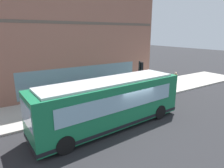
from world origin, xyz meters
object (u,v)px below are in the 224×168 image
Objects in this scene: city_bus_nearside at (110,103)px; pedestrian_by_light_pole at (175,79)px; traffic_light_near_corner at (140,73)px; newspaper_vending_box at (99,93)px; fire_hydrant at (81,98)px; pedestrian_walking_along_curb at (98,97)px.

city_bus_nearside is 5.77× the size of pedestrian_by_light_pole.
newspaper_vending_box is at bearing 52.18° from traffic_light_near_corner.
fire_hydrant is (4.76, -0.02, -1.04)m from city_bus_nearside.
traffic_light_near_corner is at bearing 95.80° from pedestrian_by_light_pole.
pedestrian_walking_along_curb is 2.43m from newspaper_vending_box.
pedestrian_by_light_pole is (-1.54, -10.09, 0.66)m from fire_hydrant.
newspaper_vending_box reaches higher than fire_hydrant.
traffic_light_near_corner is 5.56m from pedestrian_by_light_pole.
traffic_light_near_corner reaches higher than pedestrian_walking_along_curb.
fire_hydrant is 0.42× the size of pedestrian_by_light_pole.
pedestrian_walking_along_curb reaches higher than newspaper_vending_box.
pedestrian_walking_along_curb is at bearing 92.22° from pedestrian_by_light_pole.
newspaper_vending_box is (2.25, 2.90, -1.92)m from traffic_light_near_corner.
traffic_light_near_corner is 2.17× the size of pedestrian_walking_along_curb.
pedestrian_walking_along_curb is at bearing -13.06° from city_bus_nearside.
city_bus_nearside reaches higher than newspaper_vending_box.
pedestrian_walking_along_curb is (0.18, 4.08, -1.48)m from traffic_light_near_corner.
city_bus_nearside is 5.34m from newspaper_vending_box.
traffic_light_near_corner is 4.35m from pedestrian_walking_along_curb.
newspaper_vending_box is at bearing -84.82° from fire_hydrant.
city_bus_nearside reaches higher than pedestrian_walking_along_curb.
fire_hydrant is at bearing 95.18° from newspaper_vending_box.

